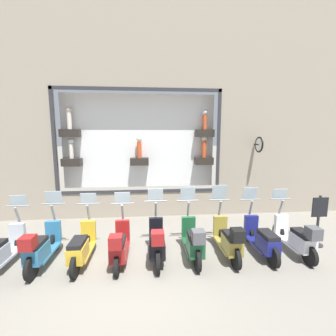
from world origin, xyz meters
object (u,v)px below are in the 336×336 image
scooter_navy_1 (262,239)px  scooter_green_3 (193,241)px  scooter_white_0 (297,237)px  scooter_yellow_6 (82,247)px  scooter_teal_7 (41,247)px  scooter_red_5 (119,245)px  scooter_olive_2 (229,240)px  shop_sign_post (318,219)px  scooter_silver_8 (0,250)px  scooter_black_4 (157,242)px

scooter_navy_1 → scooter_green_3: (-0.05, 1.81, 0.05)m
scooter_white_0 → scooter_yellow_6: 5.43m
scooter_teal_7 → scooter_white_0: bearing=-90.1°
scooter_navy_1 → scooter_red_5: 3.62m
scooter_olive_2 → scooter_green_3: 0.90m
scooter_navy_1 → scooter_green_3: size_ratio=1.00×
scooter_red_5 → scooter_yellow_6: 0.91m
scooter_red_5 → shop_sign_post: scooter_red_5 is taller
scooter_olive_2 → scooter_silver_8: scooter_olive_2 is taller
scooter_red_5 → shop_sign_post: 5.45m
scooter_red_5 → shop_sign_post: (0.43, -5.42, 0.30)m
scooter_navy_1 → scooter_black_4: size_ratio=0.99×
scooter_navy_1 → scooter_green_3: bearing=91.7°
scooter_black_4 → scooter_silver_8: bearing=90.2°
scooter_white_0 → scooter_black_4: 3.62m
scooter_silver_8 → shop_sign_post: scooter_silver_8 is taller
scooter_white_0 → scooter_teal_7: (0.01, 6.33, 0.02)m
scooter_navy_1 → scooter_teal_7: scooter_teal_7 is taller
scooter_green_3 → shop_sign_post: size_ratio=1.25×
scooter_silver_8 → scooter_navy_1: bearing=-89.4°
scooter_navy_1 → shop_sign_post: size_ratio=1.25×
scooter_white_0 → scooter_navy_1: size_ratio=1.00×
scooter_navy_1 → scooter_olive_2: (-0.05, 0.90, 0.05)m
scooter_green_3 → scooter_navy_1: bearing=-88.3°
scooter_black_4 → scooter_silver_8: 3.62m
scooter_olive_2 → scooter_black_4: bearing=89.9°
scooter_navy_1 → scooter_black_4: scooter_black_4 is taller
scooter_red_5 → shop_sign_post: bearing=-85.5°
scooter_green_3 → scooter_yellow_6: size_ratio=1.00×
scooter_white_0 → shop_sign_post: scooter_white_0 is taller
scooter_red_5 → scooter_teal_7: bearing=89.5°
scooter_yellow_6 → shop_sign_post: (0.36, -6.33, 0.33)m
scooter_teal_7 → scooter_silver_8: (-0.01, 0.90, -0.02)m
scooter_yellow_6 → scooter_teal_7: 0.91m
scooter_olive_2 → scooter_red_5: size_ratio=1.01×
scooter_black_4 → scooter_silver_8: (-0.01, 3.62, -0.03)m
scooter_silver_8 → scooter_green_3: bearing=-89.8°
scooter_red_5 → scooter_silver_8: scooter_red_5 is taller
scooter_teal_7 → scooter_silver_8: scooter_teal_7 is taller
scooter_white_0 → scooter_silver_8: bearing=90.0°
scooter_olive_2 → scooter_teal_7: size_ratio=1.00×
scooter_navy_1 → scooter_silver_8: size_ratio=1.00×
scooter_green_3 → scooter_red_5: 1.81m
scooter_navy_1 → scooter_yellow_6: 4.52m
scooter_navy_1 → scooter_white_0: bearing=-94.1°
scooter_navy_1 → scooter_yellow_6: bearing=90.0°
scooter_black_4 → scooter_yellow_6: (0.05, 1.81, -0.06)m
scooter_olive_2 → scooter_silver_8: bearing=90.1°
shop_sign_post → scooter_teal_7: bearing=93.3°
scooter_navy_1 → scooter_red_5: bearing=91.1°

